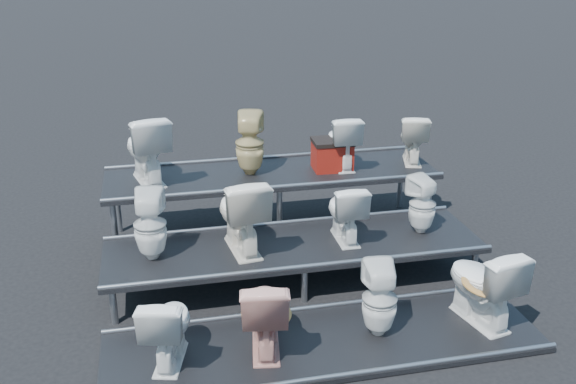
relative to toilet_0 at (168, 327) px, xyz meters
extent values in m
plane|color=black|center=(1.46, 1.30, -0.42)|extent=(80.00, 80.00, 0.00)
cube|color=black|center=(1.46, 0.00, -0.39)|extent=(4.20, 1.20, 0.06)
cube|color=black|center=(1.46, 1.30, -0.19)|extent=(4.20, 1.20, 0.46)
cube|color=black|center=(1.46, 2.60, 0.01)|extent=(4.20, 1.20, 0.86)
imported|color=white|center=(0.00, 0.00, 0.00)|extent=(0.56, 0.78, 0.71)
imported|color=tan|center=(0.88, 0.00, 0.03)|extent=(0.55, 0.82, 0.78)
imported|color=white|center=(2.00, 0.00, 0.02)|extent=(0.38, 0.39, 0.76)
imported|color=white|center=(3.07, 0.00, 0.06)|extent=(0.63, 0.90, 0.84)
imported|color=white|center=(-0.09, 1.30, 0.43)|extent=(0.39, 0.40, 0.77)
imported|color=white|center=(0.87, 1.30, 0.47)|extent=(0.58, 0.89, 0.86)
imported|color=white|center=(2.05, 1.30, 0.38)|extent=(0.39, 0.68, 0.68)
imported|color=white|center=(2.97, 1.30, 0.38)|extent=(0.39, 0.40, 0.68)
imported|color=white|center=(-0.08, 2.60, 0.87)|extent=(0.65, 0.92, 0.85)
imported|color=tan|center=(1.19, 2.60, 0.84)|extent=(0.44, 0.45, 0.80)
imported|color=white|center=(2.39, 2.60, 0.79)|extent=(0.42, 0.70, 0.70)
imported|color=white|center=(3.37, 2.60, 0.77)|extent=(0.54, 0.72, 0.66)
cube|color=maroon|center=(2.25, 2.55, 0.62)|extent=(0.50, 0.41, 0.35)
camera|label=1|loc=(0.00, -5.00, 3.23)|focal=40.00mm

